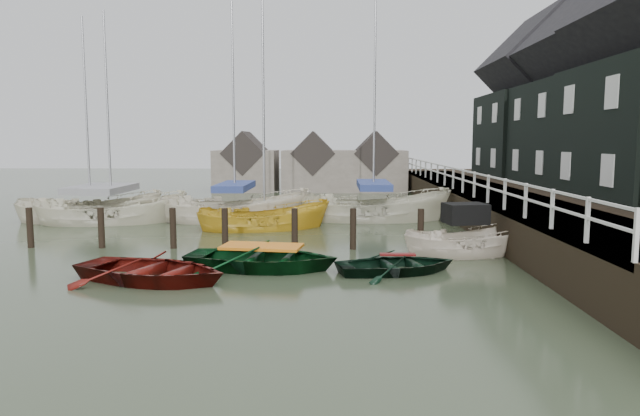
{
  "coord_description": "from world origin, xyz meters",
  "views": [
    {
      "loc": [
        2.57,
        -16.26,
        3.69
      ],
      "look_at": [
        2.07,
        3.15,
        1.4
      ],
      "focal_mm": 32.0,
      "sensor_mm": 36.0,
      "label": 1
    }
  ],
  "objects_px": {
    "rowboat_dkgreen": "(397,272)",
    "sailboat_b": "(235,220)",
    "sailboat_a": "(112,221)",
    "rowboat_red": "(152,281)",
    "motorboat": "(465,253)",
    "rowboat_green": "(262,269)",
    "sailboat_c": "(265,228)",
    "sailboat_d": "(373,219)",
    "sailboat_e": "(91,219)"
  },
  "relations": [
    {
      "from": "rowboat_green",
      "to": "sailboat_a",
      "type": "height_order",
      "value": "sailboat_a"
    },
    {
      "from": "rowboat_dkgreen",
      "to": "motorboat",
      "type": "distance_m",
      "value": 3.44
    },
    {
      "from": "sailboat_c",
      "to": "sailboat_e",
      "type": "relative_size",
      "value": 1.02
    },
    {
      "from": "rowboat_green",
      "to": "motorboat",
      "type": "bearing_deg",
      "value": -63.4
    },
    {
      "from": "sailboat_b",
      "to": "sailboat_a",
      "type": "bearing_deg",
      "value": 90.42
    },
    {
      "from": "rowboat_red",
      "to": "sailboat_a",
      "type": "relative_size",
      "value": 0.4
    },
    {
      "from": "rowboat_red",
      "to": "sailboat_a",
      "type": "distance_m",
      "value": 11.93
    },
    {
      "from": "rowboat_red",
      "to": "rowboat_dkgreen",
      "type": "xyz_separation_m",
      "value": [
        6.59,
        1.22,
        0.0
      ]
    },
    {
      "from": "rowboat_red",
      "to": "rowboat_dkgreen",
      "type": "bearing_deg",
      "value": -60.51
    },
    {
      "from": "rowboat_dkgreen",
      "to": "sailboat_c",
      "type": "relative_size",
      "value": 0.32
    },
    {
      "from": "rowboat_red",
      "to": "sailboat_a",
      "type": "xyz_separation_m",
      "value": [
        -5.27,
        10.71,
        0.06
      ]
    },
    {
      "from": "sailboat_b",
      "to": "sailboat_e",
      "type": "distance_m",
      "value": 6.76
    },
    {
      "from": "sailboat_c",
      "to": "sailboat_a",
      "type": "bearing_deg",
      "value": 61.75
    },
    {
      "from": "motorboat",
      "to": "sailboat_d",
      "type": "xyz_separation_m",
      "value": [
        -2.42,
        8.28,
        -0.04
      ]
    },
    {
      "from": "rowboat_green",
      "to": "rowboat_red",
      "type": "bearing_deg",
      "value": 127.7
    },
    {
      "from": "motorboat",
      "to": "sailboat_b",
      "type": "bearing_deg",
      "value": 37.95
    },
    {
      "from": "motorboat",
      "to": "sailboat_e",
      "type": "xyz_separation_m",
      "value": [
        -15.6,
        7.83,
        -0.04
      ]
    },
    {
      "from": "sailboat_c",
      "to": "sailboat_e",
      "type": "distance_m",
      "value": 8.75
    },
    {
      "from": "rowboat_dkgreen",
      "to": "sailboat_c",
      "type": "xyz_separation_m",
      "value": [
        -4.72,
        7.87,
        0.02
      ]
    },
    {
      "from": "rowboat_dkgreen",
      "to": "sailboat_d",
      "type": "height_order",
      "value": "sailboat_d"
    },
    {
      "from": "rowboat_red",
      "to": "motorboat",
      "type": "xyz_separation_m",
      "value": [
        9.04,
        3.63,
        0.1
      ]
    },
    {
      "from": "sailboat_b",
      "to": "sailboat_d",
      "type": "xyz_separation_m",
      "value": [
        6.42,
        0.44,
        0.0
      ]
    },
    {
      "from": "rowboat_green",
      "to": "sailboat_d",
      "type": "xyz_separation_m",
      "value": [
        3.9,
        10.37,
        0.06
      ]
    },
    {
      "from": "rowboat_green",
      "to": "sailboat_a",
      "type": "xyz_separation_m",
      "value": [
        -7.98,
        9.18,
        0.06
      ]
    },
    {
      "from": "rowboat_red",
      "to": "rowboat_dkgreen",
      "type": "height_order",
      "value": "rowboat_red"
    },
    {
      "from": "rowboat_dkgreen",
      "to": "sailboat_a",
      "type": "bearing_deg",
      "value": 36.69
    },
    {
      "from": "rowboat_red",
      "to": "rowboat_green",
      "type": "distance_m",
      "value": 3.12
    },
    {
      "from": "sailboat_c",
      "to": "sailboat_d",
      "type": "relative_size",
      "value": 0.9
    },
    {
      "from": "sailboat_b",
      "to": "sailboat_c",
      "type": "height_order",
      "value": "sailboat_b"
    },
    {
      "from": "motorboat",
      "to": "sailboat_c",
      "type": "relative_size",
      "value": 0.41
    },
    {
      "from": "rowboat_dkgreen",
      "to": "motorboat",
      "type": "bearing_deg",
      "value": -60.16
    },
    {
      "from": "sailboat_d",
      "to": "rowboat_dkgreen",
      "type": "bearing_deg",
      "value": 179.49
    },
    {
      "from": "sailboat_d",
      "to": "sailboat_c",
      "type": "bearing_deg",
      "value": 120.27
    },
    {
      "from": "rowboat_dkgreen",
      "to": "sailboat_b",
      "type": "bearing_deg",
      "value": 17.29
    },
    {
      "from": "rowboat_red",
      "to": "sailboat_d",
      "type": "relative_size",
      "value": 0.36
    },
    {
      "from": "sailboat_a",
      "to": "rowboat_dkgreen",
      "type": "bearing_deg",
      "value": -140.96
    },
    {
      "from": "rowboat_green",
      "to": "sailboat_a",
      "type": "distance_m",
      "value": 12.16
    },
    {
      "from": "sailboat_b",
      "to": "sailboat_d",
      "type": "relative_size",
      "value": 0.95
    },
    {
      "from": "rowboat_red",
      "to": "sailboat_b",
      "type": "distance_m",
      "value": 11.47
    },
    {
      "from": "sailboat_b",
      "to": "sailboat_d",
      "type": "bearing_deg",
      "value": -93.54
    },
    {
      "from": "rowboat_red",
      "to": "sailboat_c",
      "type": "distance_m",
      "value": 9.28
    },
    {
      "from": "motorboat",
      "to": "rowboat_green",
      "type": "bearing_deg",
      "value": 97.83
    },
    {
      "from": "motorboat",
      "to": "sailboat_d",
      "type": "relative_size",
      "value": 0.37
    },
    {
      "from": "sailboat_b",
      "to": "sailboat_c",
      "type": "bearing_deg",
      "value": -152.48
    },
    {
      "from": "rowboat_dkgreen",
      "to": "sailboat_e",
      "type": "xyz_separation_m",
      "value": [
        -13.14,
        10.24,
        0.06
      ]
    },
    {
      "from": "rowboat_red",
      "to": "rowboat_green",
      "type": "height_order",
      "value": "rowboat_green"
    },
    {
      "from": "rowboat_red",
      "to": "sailboat_b",
      "type": "height_order",
      "value": "sailboat_b"
    },
    {
      "from": "motorboat",
      "to": "sailboat_e",
      "type": "height_order",
      "value": "sailboat_e"
    },
    {
      "from": "sailboat_c",
      "to": "rowboat_dkgreen",
      "type": "bearing_deg",
      "value": -164.53
    },
    {
      "from": "rowboat_green",
      "to": "sailboat_c",
      "type": "relative_size",
      "value": 0.41
    }
  ]
}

